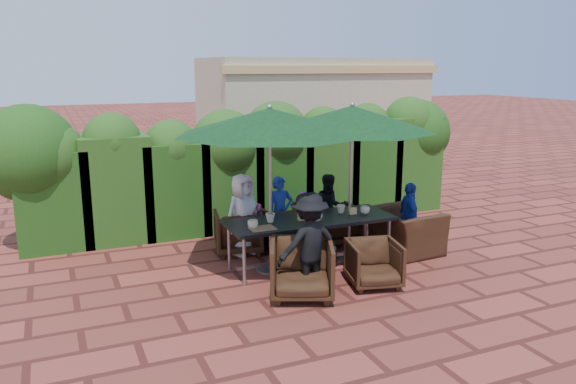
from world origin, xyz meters
name	(u,v)px	position (x,y,z in m)	size (l,w,h in m)	color
ground	(302,261)	(0.00, 0.00, 0.00)	(80.00, 80.00, 0.00)	brown
dining_table	(310,223)	(0.03, -0.23, 0.68)	(2.54, 0.90, 0.75)	black
umbrella_left	(270,122)	(-0.59, -0.15, 2.21)	(2.74, 2.74, 2.46)	gray
umbrella_right	(352,119)	(0.73, -0.17, 2.21)	(2.54, 2.54, 2.46)	gray
chair_far_left	(238,230)	(-0.77, 0.84, 0.38)	(0.73, 0.69, 0.76)	black
chair_far_mid	(284,224)	(0.04, 0.82, 0.38)	(0.74, 0.69, 0.76)	black
chair_far_right	(336,222)	(0.93, 0.64, 0.37)	(0.71, 0.67, 0.73)	black
chair_near_left	(302,267)	(-0.57, -1.24, 0.42)	(0.81, 0.76, 0.84)	black
chair_near_right	(374,262)	(0.50, -1.28, 0.35)	(0.68, 0.64, 0.70)	black
chair_end_right	(405,224)	(1.73, -0.23, 0.47)	(1.08, 0.71, 0.95)	black
adult_far_left	(243,214)	(-0.72, 0.72, 0.66)	(0.65, 0.39, 1.32)	silver
adult_far_mid	(280,212)	(-0.04, 0.81, 0.60)	(0.43, 0.35, 1.21)	navy
adult_far_right	(330,209)	(0.85, 0.73, 0.60)	(0.57, 0.35, 1.19)	black
adult_near_left	(309,244)	(-0.43, -1.16, 0.69)	(0.89, 0.41, 1.38)	black
adult_end_right	(409,217)	(1.85, -0.18, 0.57)	(0.67, 0.33, 1.14)	navy
child_left	(258,227)	(-0.43, 0.80, 0.40)	(0.29, 0.24, 0.80)	#EA5291
child_right	(304,217)	(0.44, 0.88, 0.45)	(0.33, 0.27, 0.91)	#9B4DA6
pedestrian_a	(285,157)	(1.47, 4.15, 0.95)	(1.78, 0.64, 1.91)	#268B45
pedestrian_b	(335,159)	(2.82, 4.28, 0.80)	(0.77, 0.47, 1.61)	#EA5291
pedestrian_c	(359,155)	(3.48, 4.25, 0.86)	(1.10, 0.50, 1.72)	gray
cup_a	(253,224)	(-0.94, -0.37, 0.81)	(0.15, 0.15, 0.12)	beige
cup_b	(270,218)	(-0.60, -0.18, 0.82)	(0.14, 0.14, 0.14)	beige
cup_c	(316,216)	(0.05, -0.38, 0.82)	(0.17, 0.17, 0.14)	beige
cup_d	(341,209)	(0.61, -0.11, 0.81)	(0.14, 0.14, 0.13)	beige
cup_e	(365,210)	(0.92, -0.31, 0.81)	(0.15, 0.15, 0.12)	beige
ketchup_bottle	(301,214)	(-0.13, -0.24, 0.83)	(0.04, 0.04, 0.17)	#B20C0A
sauce_bottle	(299,212)	(-0.12, -0.12, 0.83)	(0.04, 0.04, 0.17)	#4C230C
serving_tray	(262,228)	(-0.83, -0.46, 0.76)	(0.35, 0.25, 0.02)	#966848
number_block_left	(302,217)	(-0.13, -0.26, 0.80)	(0.12, 0.06, 0.10)	#DEB771
number_block_right	(353,211)	(0.74, -0.25, 0.80)	(0.12, 0.06, 0.10)	#DEB771
hedge_wall	(242,159)	(-0.18, 2.32, 1.29)	(9.10, 1.60, 2.40)	#193D10
building	(312,115)	(3.50, 6.99, 1.61)	(6.20, 3.08, 3.20)	#C5B792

